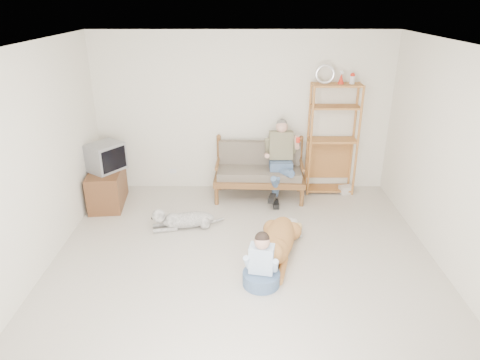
{
  "coord_description": "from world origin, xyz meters",
  "views": [
    {
      "loc": [
        -0.05,
        -4.34,
        3.18
      ],
      "look_at": [
        -0.05,
        1.0,
        0.88
      ],
      "focal_mm": 32.0,
      "sensor_mm": 36.0,
      "label": 1
    }
  ],
  "objects_px": {
    "loveseat": "(259,169)",
    "tv_stand": "(107,187)",
    "golden_retriever": "(277,243)",
    "etagere": "(332,139)"
  },
  "relations": [
    {
      "from": "loveseat",
      "to": "tv_stand",
      "type": "relative_size",
      "value": 1.61
    },
    {
      "from": "tv_stand",
      "to": "golden_retriever",
      "type": "relative_size",
      "value": 0.58
    },
    {
      "from": "etagere",
      "to": "tv_stand",
      "type": "xyz_separation_m",
      "value": [
        -3.74,
        -0.52,
        -0.67
      ]
    },
    {
      "from": "loveseat",
      "to": "etagere",
      "type": "xyz_separation_m",
      "value": [
        1.24,
        0.19,
        0.48
      ]
    },
    {
      "from": "loveseat",
      "to": "golden_retriever",
      "type": "xyz_separation_m",
      "value": [
        0.17,
        -1.88,
        -0.28
      ]
    },
    {
      "from": "etagere",
      "to": "loveseat",
      "type": "bearing_deg",
      "value": -171.18
    },
    {
      "from": "etagere",
      "to": "tv_stand",
      "type": "bearing_deg",
      "value": -172.06
    },
    {
      "from": "loveseat",
      "to": "etagere",
      "type": "height_order",
      "value": "etagere"
    },
    {
      "from": "etagere",
      "to": "golden_retriever",
      "type": "bearing_deg",
      "value": -117.27
    },
    {
      "from": "etagere",
      "to": "tv_stand",
      "type": "height_order",
      "value": "etagere"
    }
  ]
}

